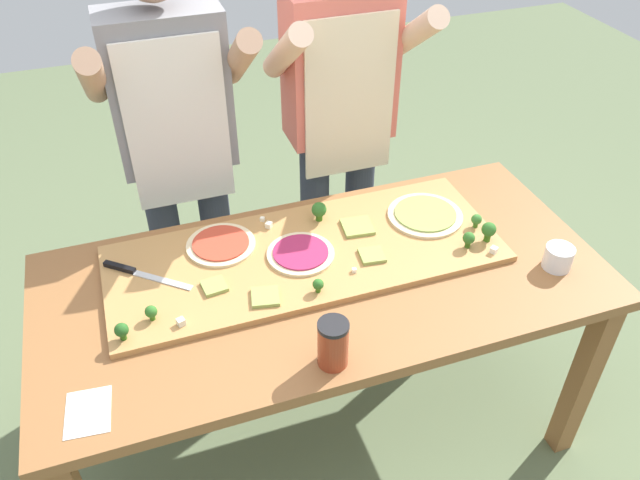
{
  "coord_description": "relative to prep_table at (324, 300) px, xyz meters",
  "views": [
    {
      "loc": [
        -0.49,
        -1.39,
        2.11
      ],
      "look_at": [
        0.01,
        0.06,
        0.89
      ],
      "focal_mm": 35.45,
      "sensor_mm": 36.0,
      "label": 1
    }
  ],
  "objects": [
    {
      "name": "cheese_crumble_c",
      "position": [
        0.55,
        -0.09,
        0.13
      ],
      "size": [
        0.03,
        0.03,
        0.02
      ],
      "primitive_type": "cube",
      "rotation": [
        0.0,
        0.0,
        0.54
      ],
      "color": "white",
      "rests_on": "cutting_board"
    },
    {
      "name": "cook_right",
      "position": [
        0.29,
        0.65,
        0.31
      ],
      "size": [
        0.54,
        0.39,
        1.67
      ],
      "color": "#333847",
      "rests_on": "ground"
    },
    {
      "name": "pizza_slice_center",
      "position": [
        -0.34,
        0.04,
        0.13
      ],
      "size": [
        0.08,
        0.08,
        0.01
      ],
      "primitive_type": "cube",
      "rotation": [
        0.0,
        0.0,
        0.11
      ],
      "color": "#899E4C",
      "rests_on": "cutting_board"
    },
    {
      "name": "cheese_crumble_a",
      "position": [
        0.09,
        -0.03,
        0.13
      ],
      "size": [
        0.02,
        0.02,
        0.01
      ],
      "primitive_type": "cube",
      "rotation": [
        0.0,
        0.0,
        1.34
      ],
      "color": "white",
      "rests_on": "cutting_board"
    },
    {
      "name": "pizza_whole_beet_magenta",
      "position": [
        -0.04,
        0.1,
        0.13
      ],
      "size": [
        0.22,
        0.22,
        0.02
      ],
      "color": "beige",
      "rests_on": "cutting_board"
    },
    {
      "name": "pizza_whole_pesto_green",
      "position": [
        0.43,
        0.16,
        0.13
      ],
      "size": [
        0.26,
        0.26,
        0.02
      ],
      "color": "beige",
      "rests_on": "cutting_board"
    },
    {
      "name": "flour_cup",
      "position": [
        0.71,
        -0.2,
        0.13
      ],
      "size": [
        0.09,
        0.09,
        0.08
      ],
      "color": "white",
      "rests_on": "prep_table"
    },
    {
      "name": "broccoli_floret_back_mid",
      "position": [
        -0.61,
        -0.08,
        0.15
      ],
      "size": [
        0.04,
        0.04,
        0.05
      ],
      "color": "#2C5915",
      "rests_on": "cutting_board"
    },
    {
      "name": "cheese_crumble_b",
      "position": [
        -0.46,
        -0.08,
        0.13
      ],
      "size": [
        0.03,
        0.03,
        0.02
      ],
      "primitive_type": "cube",
      "rotation": [
        0.0,
        0.0,
        0.28
      ],
      "color": "silver",
      "rests_on": "cutting_board"
    },
    {
      "name": "broccoli_floret_back_left",
      "position": [
        0.07,
        0.26,
        0.16
      ],
      "size": [
        0.05,
        0.05,
        0.07
      ],
      "color": "#366618",
      "rests_on": "cutting_board"
    },
    {
      "name": "cook_left",
      "position": [
        -0.33,
        0.65,
        0.31
      ],
      "size": [
        0.54,
        0.39,
        1.67
      ],
      "color": "#333847",
      "rests_on": "ground"
    },
    {
      "name": "cheese_crumble_d",
      "position": [
        -0.11,
        0.32,
        0.13
      ],
      "size": [
        0.02,
        0.02,
        0.01
      ],
      "primitive_type": "cube",
      "rotation": [
        0.0,
        0.0,
        1.0
      ],
      "color": "white",
      "rests_on": "cutting_board"
    },
    {
      "name": "chefs_knife",
      "position": [
        -0.55,
        0.18,
        0.13
      ],
      "size": [
        0.25,
        0.21,
        0.02
      ],
      "color": "#B7BABF",
      "rests_on": "cutting_board"
    },
    {
      "name": "sauce_jar",
      "position": [
        -0.09,
        -0.33,
        0.17
      ],
      "size": [
        0.08,
        0.08,
        0.15
      ],
      "color": "#99381E",
      "rests_on": "prep_table"
    },
    {
      "name": "broccoli_floret_front_left",
      "position": [
        -0.53,
        -0.03,
        0.15
      ],
      "size": [
        0.04,
        0.04,
        0.05
      ],
      "color": "#366618",
      "rests_on": "cutting_board"
    },
    {
      "name": "pizza_whole_tomato_red",
      "position": [
        -0.28,
        0.23,
        0.13
      ],
      "size": [
        0.23,
        0.23,
        0.02
      ],
      "color": "beige",
      "rests_on": "cutting_board"
    },
    {
      "name": "prep_table",
      "position": [
        0.0,
        0.0,
        0.0
      ],
      "size": [
        1.77,
        0.83,
        0.79
      ],
      "color": "brown",
      "rests_on": "ground"
    },
    {
      "name": "pizza_slice_near_left",
      "position": [
        0.17,
        0.02,
        0.13
      ],
      "size": [
        0.09,
        0.09,
        0.01
      ],
      "primitive_type": "cube",
      "rotation": [
        0.0,
        0.0,
        -0.12
      ],
      "color": "#899E4C",
      "rests_on": "cutting_board"
    },
    {
      "name": "pizza_slice_far_left",
      "position": [
        0.18,
        0.17,
        0.13
      ],
      "size": [
        0.11,
        0.11,
        0.01
      ],
      "primitive_type": "cube",
      "rotation": [
        0.0,
        0.0,
        -0.11
      ],
      "color": "#899E4C",
      "rests_on": "cutting_board"
    },
    {
      "name": "cutting_board",
      "position": [
        -0.02,
        0.11,
        0.11
      ],
      "size": [
        1.27,
        0.49,
        0.02
      ],
      "primitive_type": "cube",
      "color": "#B27F47",
      "rests_on": "prep_table"
    },
    {
      "name": "pizza_slice_near_right",
      "position": [
        -0.2,
        -0.06,
        0.13
      ],
      "size": [
        0.1,
        0.1,
        0.01
      ],
      "primitive_type": "cube",
      "rotation": [
        0.0,
        0.0,
        -0.2
      ],
      "color": "#899E4C",
      "rests_on": "cutting_board"
    },
    {
      "name": "broccoli_floret_center_right",
      "position": [
        0.48,
        -0.04,
        0.15
      ],
      "size": [
        0.04,
        0.04,
        0.06
      ],
      "color": "#366618",
      "rests_on": "cutting_board"
    },
    {
      "name": "ground_plane",
      "position": [
        0.0,
        0.0,
        -0.69
      ],
      "size": [
        8.0,
        8.0,
        0.0
      ],
      "primitive_type": "plane",
      "color": "#60704C"
    },
    {
      "name": "recipe_note",
      "position": [
        -0.72,
        -0.29,
        0.1
      ],
      "size": [
        0.12,
        0.15,
        0.0
      ],
      "primitive_type": "cube",
      "rotation": [
        0.0,
        0.0,
        -0.1
      ],
      "color": "white",
      "rests_on": "prep_table"
    },
    {
      "name": "broccoli_floret_center_left",
      "position": [
        0.56,
        -0.03,
        0.16
      ],
      "size": [
        0.05,
        0.05,
        0.07
      ],
      "color": "#366618",
      "rests_on": "cutting_board"
    },
    {
      "name": "broccoli_floret_front_mid",
      "position": [
        0.56,
        0.05,
        0.15
      ],
      "size": [
        0.04,
        0.04,
        0.05
      ],
      "color": "#3F7220",
      "rests_on": "cutting_board"
    },
    {
      "name": "cheese_crumble_e",
      "position": [
        -0.1,
        0.27,
        0.13
      ],
      "size": [
        0.03,
        0.03,
        0.02
      ],
      "primitive_type": "cube",
      "rotation": [
        0.0,
        0.0,
        0.81
      ],
      "color": "silver",
      "rests_on": "cutting_board"
    },
    {
      "name": "broccoli_floret_front_right",
      "position": [
        -0.05,
        -0.08,
        0.15
      ],
      "size": [
        0.03,
        0.03,
        0.05
      ],
      "color": "#366618",
      "rests_on": "cutting_board"
    }
  ]
}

